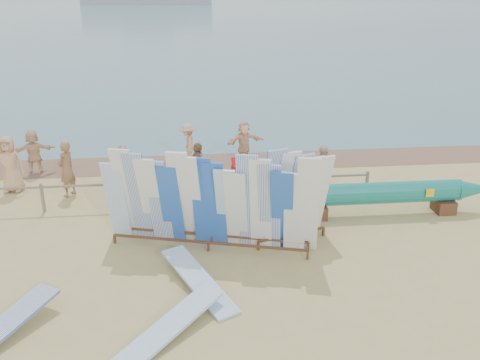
{
  "coord_description": "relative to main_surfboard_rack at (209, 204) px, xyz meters",
  "views": [
    {
      "loc": [
        0.39,
        -11.5,
        6.4
      ],
      "look_at": [
        1.86,
        2.26,
        1.07
      ],
      "focal_mm": 38.0,
      "sensor_mm": 36.0,
      "label": 1
    }
  ],
  "objects": [
    {
      "name": "ocean",
      "position": [
        -0.86,
        127.74,
        -1.22
      ],
      "size": [
        320.0,
        240.0,
        0.02
      ],
      "primitive_type": "cube",
      "color": "slate",
      "rests_on": "ground"
    },
    {
      "name": "beachgoer_2",
      "position": [
        -2.6,
        4.14,
        -0.44
      ],
      "size": [
        0.77,
        0.83,
        1.58
      ],
      "primitive_type": "imported",
      "rotation": [
        0.0,
        0.0,
        2.26
      ],
      "color": "beige",
      "rests_on": "ground"
    },
    {
      "name": "flat_board_a",
      "position": [
        -0.36,
        -1.89,
        -1.22
      ],
      "size": [
        1.71,
        2.65,
        0.41
      ],
      "primitive_type": "cube",
      "rotation": [
        0.13,
        0.0,
        0.47
      ],
      "color": "#92B9E9",
      "rests_on": "ground"
    },
    {
      "name": "stroller",
      "position": [
        1.26,
        3.74,
        -0.78
      ],
      "size": [
        0.8,
        0.95,
        1.11
      ],
      "rotation": [
        0.0,
        0.0,
        0.34
      ],
      "color": "red",
      "rests_on": "ground"
    },
    {
      "name": "beachgoer_5",
      "position": [
        1.65,
        6.67,
        -0.41
      ],
      "size": [
        1.59,
        0.96,
        1.63
      ],
      "primitive_type": "imported",
      "rotation": [
        0.0,
        0.0,
        0.34
      ],
      "color": "beige",
      "rests_on": "ground"
    },
    {
      "name": "beachgoer_3",
      "position": [
        -0.48,
        6.54,
        -0.41
      ],
      "size": [
        0.44,
        1.05,
        1.62
      ],
      "primitive_type": "imported",
      "rotation": [
        0.0,
        0.0,
        4.72
      ],
      "color": "tan",
      "rests_on": "ground"
    },
    {
      "name": "main_surfboard_rack",
      "position": [
        0.0,
        0.0,
        0.0
      ],
      "size": [
        5.45,
        2.12,
        2.72
      ],
      "rotation": [
        0.0,
        0.0,
        -0.27
      ],
      "color": "brown",
      "rests_on": "ground"
    },
    {
      "name": "beach_chair_right",
      "position": [
        0.51,
        3.61,
        -1.0
      ],
      "size": [
        0.55,
        0.57,
        0.77
      ],
      "rotation": [
        0.0,
        0.0,
        -0.14
      ],
      "color": "red",
      "rests_on": "ground"
    },
    {
      "name": "beachgoer_0",
      "position": [
        -6.29,
        4.58,
        -0.28
      ],
      "size": [
        0.95,
        0.49,
        1.89
      ],
      "primitive_type": "imported",
      "rotation": [
        0.0,
        0.0,
        6.23
      ],
      "color": "tan",
      "rests_on": "ground"
    },
    {
      "name": "beachgoer_4",
      "position": [
        -0.18,
        3.49,
        -0.33
      ],
      "size": [
        0.7,
        1.13,
        1.79
      ],
      "primitive_type": "imported",
      "rotation": [
        0.0,
        0.0,
        1.82
      ],
      "color": "#8C6042",
      "rests_on": "ground"
    },
    {
      "name": "beachgoer_1",
      "position": [
        -4.37,
        3.97,
        -0.31
      ],
      "size": [
        0.63,
        0.76,
        1.83
      ],
      "primitive_type": "imported",
      "rotation": [
        0.0,
        0.0,
        4.23
      ],
      "color": "#8C6042",
      "rests_on": "ground"
    },
    {
      "name": "fence",
      "position": [
        -0.86,
        2.74,
        -0.59
      ],
      "size": [
        12.08,
        0.08,
        0.9
      ],
      "color": "gray",
      "rests_on": "ground"
    },
    {
      "name": "vendor_table",
      "position": [
        2.15,
        0.51,
        -0.84
      ],
      "size": [
        1.03,
        0.87,
        1.16
      ],
      "rotation": [
        0.0,
        0.0,
        -0.34
      ],
      "color": "brown",
      "rests_on": "ground"
    },
    {
      "name": "side_surfboard_rack",
      "position": [
        2.09,
        0.21,
        -0.01
      ],
      "size": [
        2.42,
        1.29,
        2.7
      ],
      "rotation": [
        0.0,
        0.0,
        0.31
      ],
      "color": "brown",
      "rests_on": "ground"
    },
    {
      "name": "flat_board_e",
      "position": [
        -4.21,
        -3.29,
        -1.22
      ],
      "size": [
        1.92,
        2.56,
        0.44
      ],
      "primitive_type": "cube",
      "rotation": [
        0.14,
        0.0,
        -0.57
      ],
      "color": "white",
      "rests_on": "ground"
    },
    {
      "name": "beachgoer_11",
      "position": [
        -6.01,
        6.3,
        -0.42
      ],
      "size": [
        1.57,
        0.81,
        1.61
      ],
      "primitive_type": "imported",
      "rotation": [
        0.0,
        0.0,
        3.37
      ],
      "color": "beige",
      "rests_on": "ground"
    },
    {
      "name": "outrigger_canoe",
      "position": [
        5.15,
        1.49,
        -0.57
      ],
      "size": [
        7.17,
        0.68,
        1.02
      ],
      "rotation": [
        0.0,
        0.0,
        -0.0
      ],
      "color": "brown",
      "rests_on": "ground"
    },
    {
      "name": "beachgoer_8",
      "position": [
        3.8,
        3.34,
        -0.42
      ],
      "size": [
        0.84,
        0.55,
        1.6
      ],
      "primitive_type": "imported",
      "rotation": [
        0.0,
        0.0,
        3.38
      ],
      "color": "beige",
      "rests_on": "ground"
    },
    {
      "name": "beach_chair_left",
      "position": [
        -1.54,
        3.34,
        -0.96
      ],
      "size": [
        0.66,
        0.68,
        0.89
      ],
      "rotation": [
        0.0,
        0.0,
        0.2
      ],
      "color": "red",
      "rests_on": "ground"
    },
    {
      "name": "flat_board_b",
      "position": [
        -0.98,
        -3.48,
        -1.22
      ],
      "size": [
        2.24,
        2.35,
        0.37
      ],
      "primitive_type": "cube",
      "rotation": [
        0.11,
        0.0,
        -0.75
      ],
      "color": "#92B9E9",
      "rests_on": "ground"
    },
    {
      "name": "ground",
      "position": [
        -0.86,
        -0.26,
        -1.22
      ],
      "size": [
        160.0,
        160.0,
        0.0
      ],
      "primitive_type": "plane",
      "color": "tan",
      "rests_on": "ground"
    },
    {
      "name": "wet_sand_strip",
      "position": [
        -0.86,
        6.94,
        -1.22
      ],
      "size": [
        40.0,
        2.6,
        0.01
      ],
      "primitive_type": "cube",
      "color": "brown",
      "rests_on": "ground"
    }
  ]
}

